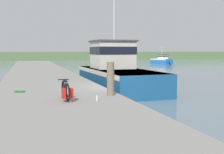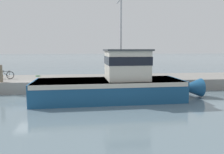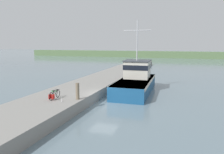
# 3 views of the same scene
# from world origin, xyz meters

# --- Properties ---
(ground_plane) EXTENTS (320.00, 320.00, 0.00)m
(ground_plane) POSITION_xyz_m (0.00, 0.00, 0.00)
(ground_plane) COLOR slate
(dock_pier) EXTENTS (5.43, 80.00, 0.99)m
(dock_pier) POSITION_xyz_m (-3.60, 0.00, 0.50)
(dock_pier) COLOR gray
(dock_pier) RESTS_ON ground_plane
(fishing_boat_main) EXTENTS (3.99, 12.55, 8.38)m
(fishing_boat_main) POSITION_xyz_m (1.78, 6.45, 1.29)
(fishing_boat_main) COLOR navy
(fishing_boat_main) RESTS_ON ground_plane
(bicycle_touring) EXTENTS (0.45, 1.75, 0.76)m
(bicycle_touring) POSITION_xyz_m (-3.31, -3.31, 1.34)
(bicycle_touring) COLOR black
(bicycle_touring) RESTS_ON dock_pier
(mooring_post) EXTENTS (0.31, 0.31, 1.41)m
(mooring_post) POSITION_xyz_m (-1.36, -2.70, 1.70)
(mooring_post) COLOR #756651
(mooring_post) RESTS_ON dock_pier
(hose_coil) EXTENTS (0.49, 0.49, 0.05)m
(hose_coil) POSITION_xyz_m (-5.07, -0.56, 1.01)
(hose_coil) COLOR #197A2D
(hose_coil) RESTS_ON dock_pier
(water_bottle_on_curb) EXTENTS (0.06, 0.06, 0.23)m
(water_bottle_on_curb) POSITION_xyz_m (-2.23, -3.83, 1.11)
(water_bottle_on_curb) COLOR silver
(water_bottle_on_curb) RESTS_ON dock_pier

